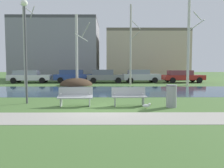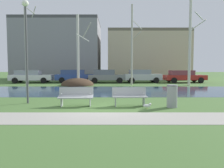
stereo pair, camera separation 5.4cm
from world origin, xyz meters
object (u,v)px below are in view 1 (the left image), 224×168
object	(u,v)px
bench_left	(75,96)
parked_hatch_third_grey	(105,76)
seagull	(147,106)
parked_wagon_fourth_silver	(141,76)
parked_van_nearest_white	(29,76)
parked_sedan_second_blue	(74,76)
streetlamp	(25,34)
parked_suv_fifth_red	(182,76)
trash_bin	(171,96)
bench_right	(129,96)

from	to	relation	value
bench_left	parked_hatch_third_grey	world-z (taller)	parked_hatch_third_grey
seagull	parked_wagon_fourth_silver	bearing A→B (deg)	83.56
parked_van_nearest_white	parked_sedan_second_blue	distance (m)	5.02
seagull	parked_wagon_fourth_silver	distance (m)	16.72
streetlamp	bench_left	bearing A→B (deg)	-18.49
parked_sedan_second_blue	bench_left	bearing A→B (deg)	-81.06
streetlamp	parked_suv_fifth_red	distance (m)	19.79
bench_left	trash_bin	distance (m)	4.39
bench_right	seagull	distance (m)	1.03
streetlamp	parked_van_nearest_white	xyz separation A→B (m)	(-4.99, 14.82, -2.65)
bench_right	parked_wagon_fourth_silver	xyz separation A→B (m)	(2.60, 15.95, 0.31)
bench_left	parked_van_nearest_white	size ratio (longest dim) A/B	0.34
bench_left	streetlamp	world-z (taller)	streetlamp
bench_right	trash_bin	distance (m)	1.92
parked_hatch_third_grey	bench_right	bearing A→B (deg)	-84.57
parked_van_nearest_white	parked_suv_fifth_red	xyz separation A→B (m)	(17.42, 0.34, -0.01)
parked_hatch_third_grey	parked_wagon_fourth_silver	bearing A→B (deg)	2.05
parked_hatch_third_grey	parked_van_nearest_white	bearing A→B (deg)	-179.10
parked_sedan_second_blue	parked_suv_fifth_red	bearing A→B (deg)	-1.17
trash_bin	parked_van_nearest_white	bearing A→B (deg)	126.68
bench_right	parked_van_nearest_white	distance (m)	18.61
bench_left	parked_suv_fifth_red	bearing A→B (deg)	58.32
seagull	parked_wagon_fourth_silver	size ratio (longest dim) A/B	0.09
bench_left	parked_sedan_second_blue	size ratio (longest dim) A/B	0.34
bench_left	seagull	world-z (taller)	bench_left
trash_bin	streetlamp	distance (m)	7.60
trash_bin	streetlamp	world-z (taller)	streetlamp
streetlamp	parked_hatch_third_grey	world-z (taller)	streetlamp
seagull	parked_suv_fifth_red	world-z (taller)	parked_suv_fifth_red
seagull	parked_sedan_second_blue	world-z (taller)	parked_sedan_second_blue
parked_wagon_fourth_silver	parked_suv_fifth_red	size ratio (longest dim) A/B	0.90
parked_sedan_second_blue	parked_hatch_third_grey	world-z (taller)	parked_hatch_third_grey
streetlamp	parked_sedan_second_blue	size ratio (longest dim) A/B	1.05
streetlamp	parked_hatch_third_grey	size ratio (longest dim) A/B	1.18
trash_bin	parked_sedan_second_blue	xyz separation A→B (m)	(-6.94, 16.60, 0.25)
trash_bin	bench_right	bearing A→B (deg)	170.13
trash_bin	seagull	distance (m)	1.27
seagull	parked_suv_fifth_red	size ratio (longest dim) A/B	0.09
bench_right	streetlamp	distance (m)	5.89
bench_left	streetlamp	xyz separation A→B (m)	(-2.55, 0.85, 2.94)
trash_bin	parked_sedan_second_blue	size ratio (longest dim) A/B	0.21
parked_wagon_fourth_silver	parked_suv_fifth_red	distance (m)	4.80
parked_sedan_second_blue	parked_wagon_fourth_silver	size ratio (longest dim) A/B	1.13
bench_left	bench_right	xyz separation A→B (m)	(2.49, 0.00, 0.00)
parked_hatch_third_grey	bench_left	bearing A→B (deg)	-93.56
bench_right	parked_suv_fifth_red	size ratio (longest dim) A/B	0.34
parked_van_nearest_white	parked_sedan_second_blue	xyz separation A→B (m)	(4.98, 0.60, 0.02)
parked_suv_fifth_red	bench_right	bearing A→B (deg)	-114.79
streetlamp	parked_sedan_second_blue	xyz separation A→B (m)	(-0.01, 15.41, -2.64)
parked_hatch_third_grey	parked_suv_fifth_red	bearing A→B (deg)	1.34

